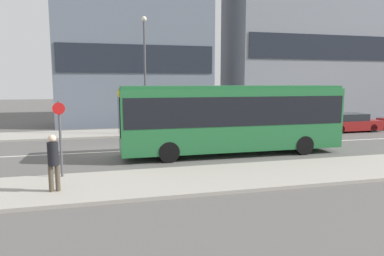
{
  "coord_description": "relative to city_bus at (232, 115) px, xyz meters",
  "views": [
    {
      "loc": [
        -0.42,
        -18.09,
        3.63
      ],
      "look_at": [
        3.7,
        -1.69,
        1.35
      ],
      "focal_mm": 32.0,
      "sensor_mm": 36.0,
      "label": 1
    }
  ],
  "objects": [
    {
      "name": "ground_plane",
      "position": [
        -5.69,
        1.99,
        -1.98
      ],
      "size": [
        120.0,
        120.0,
        0.0
      ],
      "primitive_type": "plane",
      "color": "#595654"
    },
    {
      "name": "sidewalk_near",
      "position": [
        -5.69,
        -4.26,
        -1.91
      ],
      "size": [
        44.0,
        3.5,
        0.13
      ],
      "color": "#A39E93",
      "rests_on": "ground_plane"
    },
    {
      "name": "sidewalk_far",
      "position": [
        -5.69,
        8.24,
        -1.91
      ],
      "size": [
        44.0,
        3.5,
        0.13
      ],
      "color": "#A39E93",
      "rests_on": "ground_plane"
    },
    {
      "name": "lane_centerline",
      "position": [
        -5.69,
        1.99,
        -1.97
      ],
      "size": [
        41.8,
        0.16,
        0.01
      ],
      "color": "silver",
      "rests_on": "ground_plane"
    },
    {
      "name": "apartment_block_left_tower",
      "position": [
        -3.58,
        14.24,
        7.9
      ],
      "size": [
        12.74,
        5.59,
        19.76
      ],
      "color": "slate",
      "rests_on": "ground_plane"
    },
    {
      "name": "city_bus",
      "position": [
        0.0,
        0.0,
        0.0
      ],
      "size": [
        11.11,
        2.54,
        3.44
      ],
      "rotation": [
        0.0,
        0.0,
        0.03
      ],
      "color": "#236B38",
      "rests_on": "ground_plane"
    },
    {
      "name": "parked_car_0",
      "position": [
        5.86,
        5.52,
        -1.35
      ],
      "size": [
        4.3,
        1.76,
        1.33
      ],
      "color": "silver",
      "rests_on": "ground_plane"
    },
    {
      "name": "parked_car_1",
      "position": [
        11.22,
        5.33,
        -1.34
      ],
      "size": [
        4.43,
        1.84,
        1.33
      ],
      "color": "maroon",
      "rests_on": "ground_plane"
    },
    {
      "name": "pedestrian_near_stop",
      "position": [
        -7.8,
        -4.68,
        -0.79
      ],
      "size": [
        0.35,
        0.34,
        1.85
      ],
      "rotation": [
        0.0,
        0.0,
        3.25
      ],
      "color": "#4C4233",
      "rests_on": "sidewalk_near"
    },
    {
      "name": "bus_stop_sign",
      "position": [
        -7.78,
        -2.9,
        -0.21
      ],
      "size": [
        0.44,
        0.12,
        2.81
      ],
      "color": "#4C4C51",
      "rests_on": "sidewalk_near"
    },
    {
      "name": "street_lamp",
      "position": [
        -3.53,
        6.99,
        2.81
      ],
      "size": [
        0.36,
        0.36,
        7.75
      ],
      "color": "#4C4C51",
      "rests_on": "sidewalk_far"
    }
  ]
}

